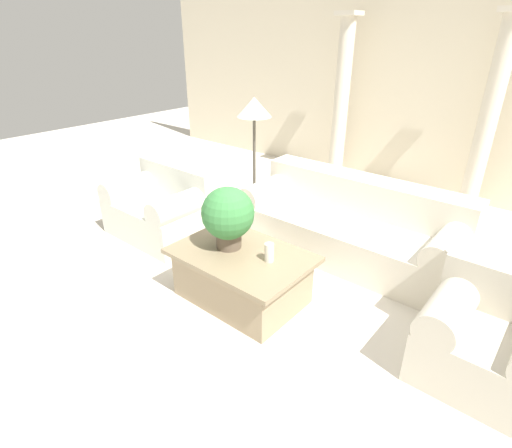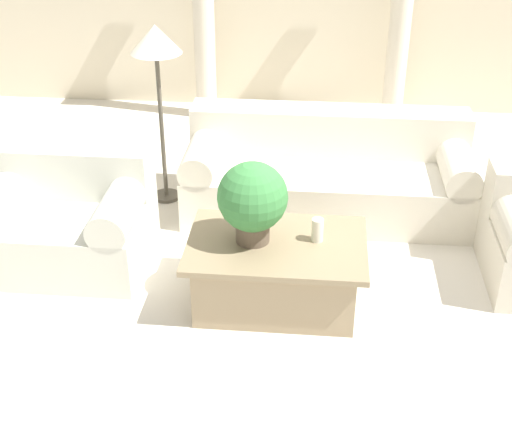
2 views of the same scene
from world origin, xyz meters
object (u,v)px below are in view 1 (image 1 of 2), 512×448
(potted_plant, at_px, (228,215))
(floor_lamp, at_px, (254,115))
(coffee_table, at_px, (242,275))
(sofa_long, at_px, (350,225))
(armchair, at_px, (493,332))
(loveseat, at_px, (167,205))

(potted_plant, xyz_separation_m, floor_lamp, (-0.90, 1.41, 0.53))
(coffee_table, height_order, potted_plant, potted_plant)
(sofa_long, xyz_separation_m, armchair, (1.57, -0.91, 0.02))
(sofa_long, distance_m, armchair, 1.81)
(loveseat, xyz_separation_m, coffee_table, (1.57, -0.44, -0.10))
(potted_plant, bearing_deg, loveseat, 163.35)
(coffee_table, height_order, floor_lamp, floor_lamp)
(coffee_table, xyz_separation_m, armchair, (1.89, 0.47, 0.10))
(coffee_table, height_order, armchair, armchair)
(coffee_table, relative_size, armchair, 1.37)
(sofa_long, relative_size, floor_lamp, 1.54)
(potted_plant, bearing_deg, coffee_table, -4.61)
(floor_lamp, bearing_deg, armchair, -17.83)
(sofa_long, xyz_separation_m, coffee_table, (-0.32, -1.38, -0.09))
(coffee_table, relative_size, floor_lamp, 0.79)
(potted_plant, height_order, armchair, potted_plant)
(sofa_long, height_order, coffee_table, sofa_long)
(floor_lamp, bearing_deg, coffee_table, -53.33)
(armchair, bearing_deg, loveseat, -179.37)
(coffee_table, bearing_deg, potted_plant, 175.39)
(sofa_long, bearing_deg, armchair, -30.10)
(loveseat, bearing_deg, coffee_table, -15.47)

